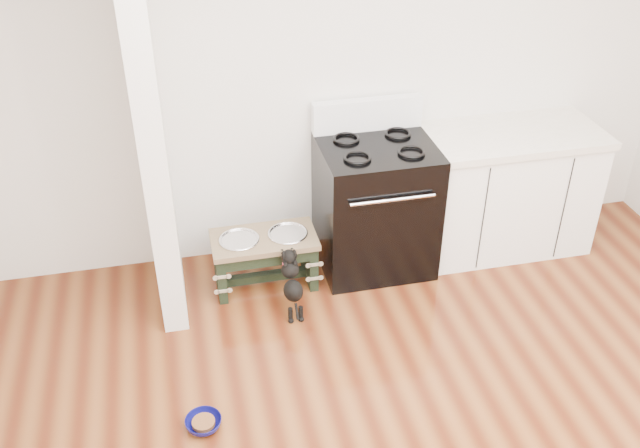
# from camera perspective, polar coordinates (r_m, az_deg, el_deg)

# --- Properties ---
(room_shell) EXTENTS (5.00, 5.00, 5.00)m
(room_shell) POSITION_cam_1_polar(r_m,az_deg,el_deg) (2.55, 13.97, -1.90)
(room_shell) COLOR silver
(room_shell) RESTS_ON ground
(partition_wall) EXTENTS (0.15, 0.80, 2.70)m
(partition_wall) POSITION_cam_1_polar(r_m,az_deg,el_deg) (4.29, -13.59, 8.91)
(partition_wall) COLOR silver
(partition_wall) RESTS_ON ground
(oven_range) EXTENTS (0.76, 0.69, 1.14)m
(oven_range) POSITION_cam_1_polar(r_m,az_deg,el_deg) (4.92, 4.44, 1.59)
(oven_range) COLOR black
(oven_range) RESTS_ON ground
(cabinet_run) EXTENTS (1.24, 0.64, 0.91)m
(cabinet_run) POSITION_cam_1_polar(r_m,az_deg,el_deg) (5.29, 14.59, 2.64)
(cabinet_run) COLOR white
(cabinet_run) RESTS_ON ground
(dog_feeder) EXTENTS (0.70, 0.38, 0.40)m
(dog_feeder) POSITION_cam_1_polar(r_m,az_deg,el_deg) (4.81, -4.46, -2.18)
(dog_feeder) COLOR black
(dog_feeder) RESTS_ON ground
(puppy) EXTENTS (0.12, 0.36, 0.43)m
(puppy) POSITION_cam_1_polar(r_m,az_deg,el_deg) (4.59, -2.26, -4.67)
(puppy) COLOR black
(puppy) RESTS_ON ground
(floor_bowl) EXTENTS (0.25, 0.25, 0.06)m
(floor_bowl) POSITION_cam_1_polar(r_m,az_deg,el_deg) (4.05, -9.30, -15.46)
(floor_bowl) COLOR #0C0C55
(floor_bowl) RESTS_ON ground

